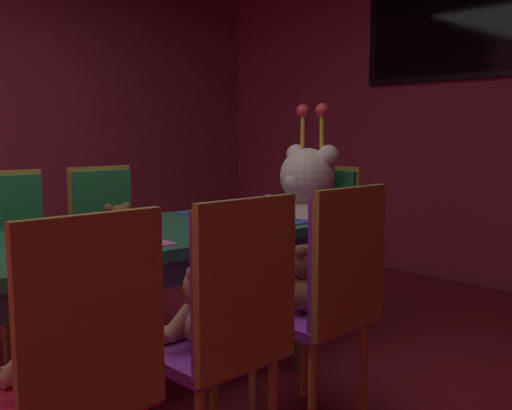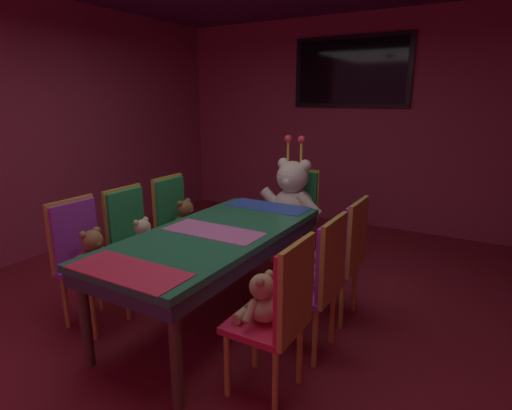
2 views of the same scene
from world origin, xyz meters
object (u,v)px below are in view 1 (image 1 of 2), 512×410
chair_right_0 (81,355)px  teddy_right_0 (56,345)px  teddy_left_1 (23,251)px  throne_chair (324,229)px  chair_right_1 (231,315)px  wall_tv (456,20)px  chair_left_1 (12,244)px  teddy_left_2 (120,234)px  king_teddy_bear (306,208)px  banquet_table (96,258)px  teddy_right_1 (203,310)px  chair_right_2 (333,285)px  teddy_right_2 (305,282)px  chair_left_2 (108,231)px

chair_right_0 → teddy_right_0: chair_right_0 is taller
teddy_left_1 → throne_chair: 1.72m
chair_right_1 → wall_tv: (-0.88, 3.11, 1.45)m
chair_left_1 → teddy_left_2: bearing=77.4°
teddy_left_1 → chair_right_1: chair_right_1 is taller
teddy_left_1 → king_teddy_bear: bearing=62.7°
teddy_left_2 → teddy_right_0: teddy_left_2 is taller
teddy_right_0 → throne_chair: (-0.71, 2.06, 0.01)m
banquet_table → wall_tv: 3.41m
banquet_table → chair_right_1: chair_right_1 is taller
teddy_right_1 → chair_right_2: chair_right_2 is taller
wall_tv → chair_right_2: bearing=-71.3°
teddy_left_2 → teddy_right_0: size_ratio=1.06×
banquet_table → chair_right_0: bearing=-31.2°
teddy_left_2 → teddy_right_1: bearing=-20.9°
chair_right_2 → throne_chair: bearing=-49.2°
teddy_left_2 → throne_chair: size_ratio=0.34×
teddy_right_0 → throne_chair: throne_chair is taller
teddy_right_2 → banquet_table: bearing=36.2°
throne_chair → teddy_right_1: bearing=25.3°
chair_left_2 → chair_right_0: bearing=-31.8°
chair_left_1 → chair_left_2: same height
chair_left_1 → teddy_left_2: size_ratio=2.91×
chair_right_2 → teddy_right_2: (-0.14, 0.00, -0.01)m
teddy_right_2 → teddy_right_1: bearing=90.3°
teddy_right_1 → king_teddy_bear: (-0.73, 1.37, 0.16)m
wall_tv → king_teddy_bear: bearing=-90.0°
chair_right_2 → wall_tv: bearing=-71.3°
teddy_left_2 → throne_chair: 1.23m
teddy_right_2 → throne_chair: size_ratio=0.31×
teddy_left_1 → king_teddy_bear: king_teddy_bear is taller
chair_right_0 → king_teddy_bear: size_ratio=1.10×
teddy_left_2 → teddy_right_0: bearing=-36.7°
chair_left_2 → throne_chair: bearing=48.2°
chair_right_0 → chair_right_2: 1.05m
chair_right_0 → king_teddy_bear: 2.08m
chair_left_2 → king_teddy_bear: size_ratio=1.10×
teddy_right_2 → chair_left_1: bearing=19.2°
banquet_table → teddy_left_1: banquet_table is taller
teddy_left_2 → teddy_right_2: teddy_left_2 is taller
teddy_right_0 → teddy_right_2: 1.05m
teddy_right_0 → teddy_right_2: size_ratio=1.05×
teddy_right_1 → teddy_right_2: 0.53m
chair_left_1 → teddy_left_1: chair_left_1 is taller
chair_left_1 → teddy_right_1: chair_left_1 is taller
banquet_table → throne_chair: (0.00, 1.54, -0.05)m
banquet_table → chair_right_2: 1.02m
chair_right_1 → teddy_left_2: bearing=-19.1°
throne_chair → chair_right_1: bearing=29.5°
chair_left_2 → chair_right_0: 2.04m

